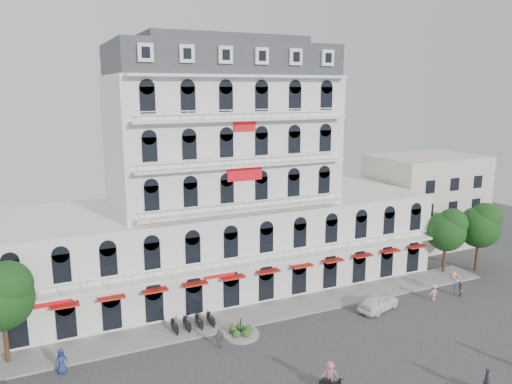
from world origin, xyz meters
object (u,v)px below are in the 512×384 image
(rider_center, at_px, (330,376))
(parked_car, at_px, (378,302))
(rider_northeast, at_px, (487,382))
(balloon_vendor, at_px, (458,284))

(rider_center, bearing_deg, parked_car, 74.77)
(parked_car, height_order, rider_northeast, rider_northeast)
(rider_northeast, distance_m, rider_center, 10.64)
(rider_northeast, height_order, rider_center, rider_center)
(balloon_vendor, bearing_deg, rider_northeast, -130.33)
(rider_northeast, relative_size, rider_center, 0.98)
(rider_center, bearing_deg, balloon_vendor, 58.02)
(parked_car, xyz_separation_m, balloon_vendor, (9.32, -0.79, 0.52))
(rider_northeast, relative_size, balloon_vendor, 0.92)
(rider_center, bearing_deg, rider_northeast, 7.92)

